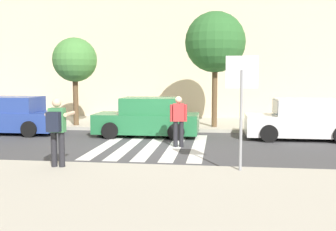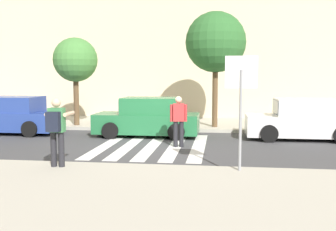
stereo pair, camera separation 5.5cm
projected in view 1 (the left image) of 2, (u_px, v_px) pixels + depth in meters
name	position (u px, v px, depth m)	size (l,w,h in m)	color
ground_plane	(151.00, 147.00, 13.38)	(120.00, 120.00, 0.00)	#424244
sidewalk_near	(94.00, 203.00, 7.26)	(60.00, 6.00, 0.14)	#B2AD9E
sidewalk_far	(172.00, 123.00, 19.29)	(60.00, 4.80, 0.14)	#B2AD9E
building_facade_far	(181.00, 52.00, 23.26)	(56.00, 4.00, 7.57)	beige
crosswalk_stripe_0	(107.00, 145.00, 13.78)	(0.44, 5.20, 0.01)	silver
crosswalk_stripe_1	(130.00, 145.00, 13.68)	(0.44, 5.20, 0.01)	silver
crosswalk_stripe_2	(152.00, 146.00, 13.58)	(0.44, 5.20, 0.01)	silver
crosswalk_stripe_3	(175.00, 146.00, 13.48)	(0.44, 5.20, 0.01)	silver
crosswalk_stripe_4	(199.00, 147.00, 13.37)	(0.44, 5.20, 0.01)	silver
stop_sign	(242.00, 87.00, 9.29)	(0.76, 0.08, 2.74)	gray
photographer_with_backpack	(57.00, 126.00, 9.73)	(0.60, 0.85, 1.72)	#232328
pedestrian_crossing	(179.00, 118.00, 13.26)	(0.57, 0.30, 1.72)	#232328
parked_car_blue	(11.00, 116.00, 16.38)	(4.10, 1.92, 1.55)	#284293
parked_car_green	(148.00, 118.00, 15.64)	(4.10, 1.92, 1.55)	#236B3D
parked_car_white	(302.00, 120.00, 14.89)	(4.10, 1.92, 1.55)	white
street_tree_west	(75.00, 60.00, 17.83)	(2.01, 2.01, 4.00)	brown
street_tree_center	(215.00, 43.00, 17.16)	(2.65, 2.65, 5.06)	brown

